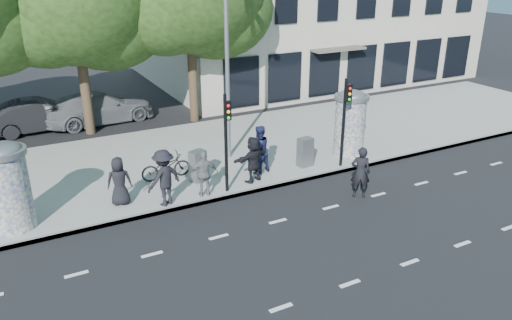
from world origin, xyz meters
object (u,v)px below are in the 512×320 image
traffic_pole_far (345,114)px  street_lamp (227,39)px  ped_d (164,178)px  cabinet_left (198,166)px  cabinet_right (305,152)px  ad_column_right (350,121)px  ped_f (253,159)px  man_road (360,172)px  ped_a (119,181)px  traffic_pole_near (226,134)px  ad_column_left (7,185)px  ped_e (204,174)px  car_right (99,108)px  bicycle (166,166)px  ped_c (259,150)px  car_mid (40,115)px

traffic_pole_far → street_lamp: 5.12m
ped_d → cabinet_left: size_ratio=1.64×
ped_d → cabinet_right: (5.74, 0.61, -0.38)m
ad_column_right → street_lamp: street_lamp is taller
ped_f → ped_d: bearing=-12.8°
ad_column_right → traffic_pole_far: (-1.00, -0.91, 0.69)m
man_road → cabinet_right: bearing=-48.8°
ad_column_right → ped_a: size_ratio=1.64×
ped_a → cabinet_left: ped_a is taller
ped_a → cabinet_left: bearing=-155.4°
traffic_pole_near → ped_f: traffic_pole_near is taller
ad_column_left → ped_a: bearing=0.6°
ad_column_left → ad_column_right: same height
ped_d → ped_e: 1.38m
ad_column_right → car_right: 12.37m
ped_a → man_road: man_road is taller
traffic_pole_far → ped_a: (-8.25, 0.74, -1.27)m
ped_f → cabinet_left: bearing=-45.7°
traffic_pole_near → cabinet_right: (3.56, 0.67, -1.52)m
street_lamp → ped_d: street_lamp is taller
bicycle → ad_column_left: bearing=105.1°
street_lamp → ped_c: street_lamp is taller
bicycle → car_right: 8.35m
man_road → bicycle: (-5.43, 4.17, -0.28)m
ped_e → cabinet_right: size_ratio=1.42×
ad_column_left → man_road: bearing=-15.3°
ped_a → bicycle: bearing=-132.7°
car_mid → street_lamp: bearing=-143.7°
ped_c → bicycle: bearing=-31.8°
ad_column_right → cabinet_right: 2.40m
traffic_pole_near → cabinet_left: bearing=114.1°
cabinet_left → car_right: size_ratio=0.21×
ped_a → bicycle: size_ratio=0.90×
ped_a → traffic_pole_near: bearing=-177.9°
ped_e → ped_f: ped_f is taller
traffic_pole_far → cabinet_left: traffic_pole_far is taller
street_lamp → ped_e: street_lamp is taller
ped_d → ad_column_left: bearing=-28.3°
traffic_pole_far → car_right: traffic_pole_far is taller
traffic_pole_far → ped_e: (-5.61, 0.06, -1.28)m
traffic_pole_near → bicycle: 2.98m
traffic_pole_near → ped_e: 1.52m
street_lamp → man_road: size_ratio=4.44×
cabinet_right → car_right: 11.24m
ped_e → car_right: size_ratio=0.30×
ad_column_left → cabinet_right: size_ratio=2.36×
ad_column_left → traffic_pole_far: (11.40, -0.71, 0.69)m
ad_column_left → bicycle: ad_column_left is taller
cabinet_left → car_right: 9.20m
ped_f → ped_a: bearing=-22.6°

